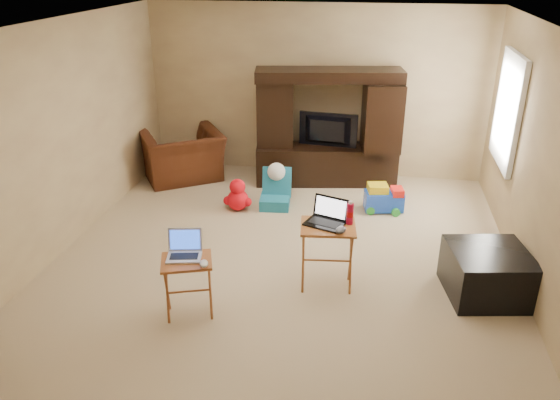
% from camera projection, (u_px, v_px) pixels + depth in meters
% --- Properties ---
extents(floor, '(5.50, 5.50, 0.00)m').
position_uv_depth(floor, '(283.00, 258.00, 6.10)').
color(floor, beige).
rests_on(floor, ground).
extents(ceiling, '(5.50, 5.50, 0.00)m').
position_uv_depth(ceiling, '(284.00, 25.00, 5.08)').
color(ceiling, silver).
rests_on(ceiling, ground).
extents(wall_back, '(5.00, 0.00, 5.00)m').
position_uv_depth(wall_back, '(315.00, 92.00, 8.06)').
color(wall_back, tan).
rests_on(wall_back, ground).
extents(wall_front, '(5.00, 0.00, 5.00)m').
position_uv_depth(wall_front, '(201.00, 308.00, 3.12)').
color(wall_front, tan).
rests_on(wall_front, ground).
extents(wall_left, '(0.00, 5.50, 5.50)m').
position_uv_depth(wall_left, '(60.00, 139.00, 5.99)').
color(wall_left, tan).
rests_on(wall_left, ground).
extents(wall_right, '(0.00, 5.50, 5.50)m').
position_uv_depth(wall_right, '(542.00, 168.00, 5.19)').
color(wall_right, tan).
rests_on(wall_right, ground).
extents(window_pane, '(0.00, 1.20, 1.20)m').
position_uv_depth(window_pane, '(510.00, 110.00, 6.52)').
color(window_pane, white).
rests_on(window_pane, ground).
extents(window_frame, '(0.06, 1.14, 1.34)m').
position_uv_depth(window_frame, '(508.00, 110.00, 6.52)').
color(window_frame, white).
rests_on(window_frame, ground).
extents(entertainment_center, '(2.09, 0.84, 1.67)m').
position_uv_depth(entertainment_center, '(327.00, 128.00, 7.81)').
color(entertainment_center, black).
rests_on(entertainment_center, floor).
extents(television, '(0.85, 0.20, 0.49)m').
position_uv_depth(television, '(327.00, 131.00, 7.78)').
color(television, black).
rests_on(television, entertainment_center).
extents(recliner, '(1.47, 1.43, 0.73)m').
position_uv_depth(recliner, '(183.00, 156.00, 8.12)').
color(recliner, '#491F0F').
rests_on(recliner, floor).
extents(child_rocker, '(0.43, 0.48, 0.52)m').
position_uv_depth(child_rocker, '(275.00, 189.00, 7.23)').
color(child_rocker, '#186784').
rests_on(child_rocker, floor).
extents(plush_toy, '(0.39, 0.33, 0.44)m').
position_uv_depth(plush_toy, '(238.00, 195.00, 7.17)').
color(plush_toy, red).
rests_on(plush_toy, floor).
extents(push_toy, '(0.57, 0.45, 0.38)m').
position_uv_depth(push_toy, '(384.00, 198.00, 7.15)').
color(push_toy, blue).
rests_on(push_toy, floor).
extents(ottoman, '(0.87, 0.87, 0.48)m').
position_uv_depth(ottoman, '(487.00, 273.00, 5.36)').
color(ottoman, black).
rests_on(ottoman, floor).
extents(tray_table_left, '(0.54, 0.49, 0.59)m').
position_uv_depth(tray_table_left, '(189.00, 288.00, 5.03)').
color(tray_table_left, '#A35327').
rests_on(tray_table_left, floor).
extents(tray_table_right, '(0.58, 0.48, 0.69)m').
position_uv_depth(tray_table_right, '(327.00, 257.00, 5.45)').
color(tray_table_right, '#9F4D26').
rests_on(tray_table_right, floor).
extents(laptop_left, '(0.35, 0.32, 0.24)m').
position_uv_depth(laptop_left, '(183.00, 247.00, 4.89)').
color(laptop_left, '#BABABF').
rests_on(laptop_left, tray_table_left).
extents(laptop_right, '(0.44, 0.40, 0.24)m').
position_uv_depth(laptop_right, '(325.00, 213.00, 5.28)').
color(laptop_right, black).
rests_on(laptop_right, tray_table_right).
extents(mouse_left, '(0.11, 0.14, 0.05)m').
position_uv_depth(mouse_left, '(204.00, 264.00, 4.81)').
color(mouse_left, silver).
rests_on(mouse_left, tray_table_left).
extents(mouse_right, '(0.13, 0.16, 0.06)m').
position_uv_depth(mouse_right, '(341.00, 230.00, 5.16)').
color(mouse_right, '#444449').
rests_on(mouse_right, tray_table_right).
extents(water_bottle, '(0.07, 0.07, 0.21)m').
position_uv_depth(water_bottle, '(350.00, 214.00, 5.30)').
color(water_bottle, red).
rests_on(water_bottle, tray_table_right).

